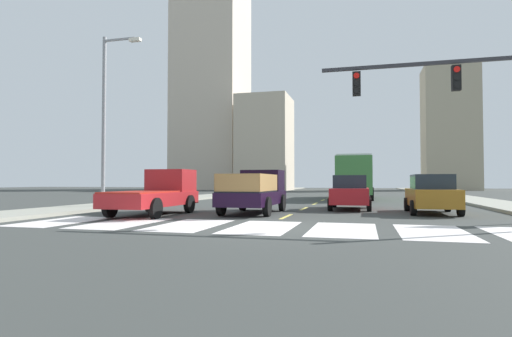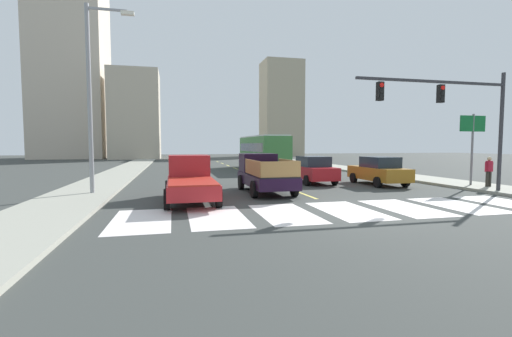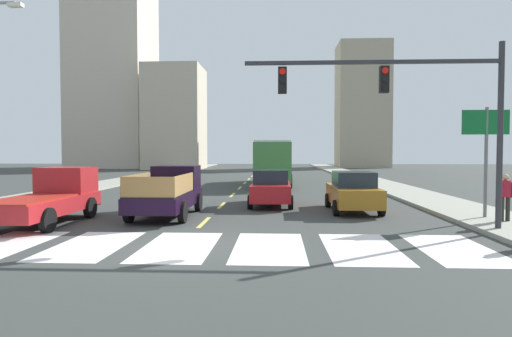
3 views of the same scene
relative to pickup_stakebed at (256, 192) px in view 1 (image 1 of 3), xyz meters
The scene contains 27 objects.
ground_plane 6.11m from the pickup_stakebed, 73.47° to the right, with size 160.00×160.00×0.00m, color #393C3A.
sidewalk_right 17.37m from the pickup_stakebed, 44.72° to the left, with size 3.12×110.00×0.15m, color #98988A.
sidewalk_left 15.13m from the pickup_stakebed, 126.06° to the left, with size 3.12×110.00×0.15m, color #98988A.
crosswalk_stripe_0 8.11m from the pickup_stakebed, 134.09° to the right, with size 1.89×3.83×0.01m, color silver.
crosswalk_stripe_1 6.66m from the pickup_stakebed, 118.67° to the right, with size 1.89×3.83×0.01m, color silver.
crosswalk_stripe_2 5.91m from the pickup_stakebed, 97.13° to the right, with size 1.89×3.83×0.01m, color silver.
crosswalk_stripe_3 6.11m from the pickup_stakebed, 73.47° to the right, with size 1.89×3.83×0.01m, color silver.
crosswalk_stripe_4 7.19m from the pickup_stakebed, 54.29° to the right, with size 1.89×3.83×0.01m, color silver.
crosswalk_stripe_5 8.83m from the pickup_stakebed, 41.24° to the right, with size 1.89×3.83×0.01m, color silver.
lane_dash_0 2.65m from the pickup_stakebed, 46.15° to the right, with size 0.16×2.40×0.01m, color #DDCD56.
lane_dash_1 3.76m from the pickup_stakebed, 61.84° to the left, with size 0.16×2.40×0.01m, color #DDCD56.
lane_dash_2 8.44m from the pickup_stakebed, 78.18° to the left, with size 0.16×2.40×0.01m, color #DDCD56.
lane_dash_3 13.35m from the pickup_stakebed, 82.59° to the left, with size 0.16×2.40×0.01m, color #DDCD56.
lane_dash_4 18.32m from the pickup_stakebed, 84.61° to the left, with size 0.16×2.40×0.01m, color #DDCD56.
lane_dash_5 23.29m from the pickup_stakebed, 85.77° to the left, with size 0.16×2.40×0.01m, color #DDCD56.
lane_dash_6 28.28m from the pickup_stakebed, 86.51° to the left, with size 0.16×2.40×0.01m, color #DDCD56.
lane_dash_7 33.27m from the pickup_stakebed, 87.04° to the left, with size 0.16×2.40×0.01m, color #DDCD56.
pickup_stakebed is the anchor object (origin of this frame).
pickup_dark 4.35m from the pickup_stakebed, 152.42° to the right, with size 2.18×5.20×1.96m.
city_bus 16.48m from the pickup_stakebed, 75.74° to the left, with size 2.72×10.80×3.32m.
sedan_near_right 5.20m from the pickup_stakebed, 38.42° to the left, with size 2.02×4.40×1.72m.
sedan_mid 7.75m from the pickup_stakebed, 10.28° to the left, with size 2.02×4.40×1.72m.
traffic_signal_gantry 9.97m from the pickup_stakebed, 20.85° to the right, with size 8.13×0.27×6.00m.
streetlight_left 9.17m from the pickup_stakebed, behind, with size 2.20×0.28×9.00m.
tower_tall_centre 65.26m from the pickup_stakebed, 113.02° to the left, with size 11.79×11.70×65.84m, color beige.
block_mid_left 58.75m from the pickup_stakebed, 71.57° to the left, with size 8.18×7.03×20.26m, color tan.
block_mid_right 48.68m from the pickup_stakebed, 103.04° to the left, with size 8.22×8.42×15.18m, color #BBAE97.
Camera 1 is at (3.06, -12.39, 1.41)m, focal length 28.94 mm.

